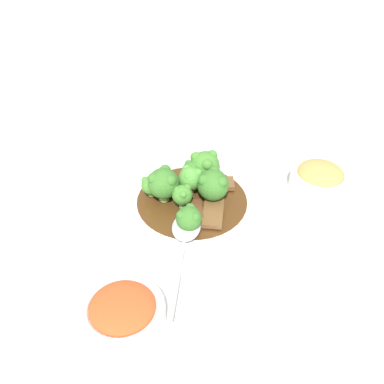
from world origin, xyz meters
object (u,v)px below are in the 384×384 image
at_px(broccoli_floret_4, 163,183).
at_px(beef_strip_3, 215,212).
at_px(beef_strip_1, 217,185).
at_px(broccoli_floret_6, 205,165).
at_px(sauce_dish, 83,160).
at_px(broccoli_floret_2, 191,171).
at_px(side_bowl_kimchi, 123,312).
at_px(broccoli_floret_1, 189,218).
at_px(main_plate, 192,202).
at_px(broccoli_floret_3, 151,185).
at_px(broccoli_floret_5, 190,178).
at_px(side_bowl_appetizer, 319,179).
at_px(broccoli_floret_0, 182,195).
at_px(serving_spoon, 185,233).
at_px(beef_strip_0, 163,184).
at_px(broccoli_floret_7, 213,184).
at_px(beef_strip_2, 195,210).

bearing_deg(broccoli_floret_4, beef_strip_3, -63.03).
relative_size(beef_strip_1, broccoli_floret_4, 1.14).
xyz_separation_m(broccoli_floret_6, sauce_dish, (-0.14, 0.21, -0.04)).
xyz_separation_m(broccoli_floret_2, side_bowl_kimchi, (-0.25, -0.16, -0.02)).
distance_m(beef_strip_3, broccoli_floret_2, 0.10).
xyz_separation_m(beef_strip_1, broccoli_floret_1, (-0.11, -0.05, 0.02)).
relative_size(main_plate, broccoli_floret_3, 8.07).
height_order(beef_strip_1, broccoli_floret_1, broccoli_floret_1).
bearing_deg(broccoli_floret_5, broccoli_floret_4, 161.80).
distance_m(broccoli_floret_4, side_bowl_appetizer, 0.29).
xyz_separation_m(side_bowl_appetizer, sauce_dish, (-0.29, 0.36, -0.02)).
xyz_separation_m(beef_strip_1, broccoli_floret_0, (-0.08, -0.00, 0.02)).
xyz_separation_m(broccoli_floret_5, sauce_dish, (-0.09, 0.23, -0.04)).
bearing_deg(sauce_dish, side_bowl_kimchi, -111.25).
bearing_deg(serving_spoon, side_bowl_appetizer, -10.46).
distance_m(broccoli_floret_3, serving_spoon, 0.12).
bearing_deg(beef_strip_0, broccoli_floret_3, -169.47).
xyz_separation_m(broccoli_floret_1, broccoli_floret_4, (0.01, 0.08, 0.01)).
height_order(broccoli_floret_0, serving_spoon, broccoli_floret_0).
xyz_separation_m(broccoli_floret_3, broccoli_floret_6, (0.10, -0.02, 0.01)).
relative_size(serving_spoon, side_bowl_appetizer, 1.62).
height_order(beef_strip_0, sauce_dish, beef_strip_0).
bearing_deg(broccoli_floret_7, side_bowl_appetizer, -25.98).
height_order(broccoli_floret_2, broccoli_floret_4, broccoli_floret_4).
xyz_separation_m(broccoli_floret_2, broccoli_floret_4, (-0.07, -0.01, 0.01)).
height_order(beef_strip_0, beef_strip_1, beef_strip_0).
distance_m(beef_strip_3, side_bowl_kimchi, 0.24).
height_order(broccoli_floret_1, broccoli_floret_7, broccoli_floret_7).
distance_m(beef_strip_2, broccoli_floret_5, 0.06).
distance_m(broccoli_floret_3, side_bowl_appetizer, 0.31).
relative_size(beef_strip_0, side_bowl_appetizer, 0.66).
bearing_deg(broccoli_floret_4, side_bowl_appetizer, -30.44).
xyz_separation_m(beef_strip_1, side_bowl_kimchi, (-0.28, -0.12, -0.00)).
bearing_deg(serving_spoon, broccoli_floret_1, 31.09).
xyz_separation_m(beef_strip_0, side_bowl_kimchi, (-0.21, -0.18, -0.00)).
distance_m(beef_strip_0, beef_strip_1, 0.10).
relative_size(broccoli_floret_5, sauce_dish, 0.67).
relative_size(serving_spoon, sauce_dish, 2.16).
distance_m(serving_spoon, sauce_dish, 0.31).
xyz_separation_m(broccoli_floret_2, broccoli_floret_7, (-0.00, -0.06, 0.01)).
xyz_separation_m(main_plate, broccoli_floret_5, (0.01, 0.01, 0.04)).
bearing_deg(beef_strip_1, main_plate, 175.71).
relative_size(broccoli_floret_3, broccoli_floret_4, 0.62).
relative_size(beef_strip_2, broccoli_floret_0, 1.23).
height_order(main_plate, broccoli_floret_4, broccoli_floret_4).
xyz_separation_m(beef_strip_3, broccoli_floret_6, (0.05, 0.08, 0.03)).
bearing_deg(sauce_dish, side_bowl_appetizer, -50.82).
bearing_deg(broccoli_floret_1, broccoli_floret_7, 20.40).
bearing_deg(side_bowl_kimchi, broccoli_floret_0, 30.54).
relative_size(main_plate, beef_strip_1, 4.37).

